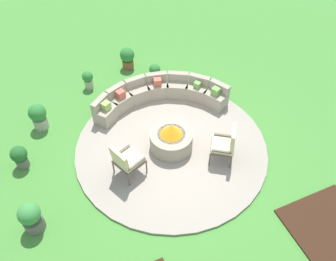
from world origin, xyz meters
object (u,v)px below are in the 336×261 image
object	(u,v)px
potted_plant_1	(31,217)
potted_plant_5	(155,72)
lounge_chair_front_right	(226,144)
curved_stone_bench	(159,95)
fire_pit	(171,139)
potted_plant_3	(38,116)
potted_plant_2	(88,79)
potted_plant_0	(20,156)
lounge_chair_front_left	(126,160)
potted_plant_4	(127,57)

from	to	relation	value
potted_plant_1	potted_plant_5	distance (m)	5.50
potted_plant_1	lounge_chair_front_right	bearing A→B (deg)	-0.03
curved_stone_bench	lounge_chair_front_right	xyz separation A→B (m)	(0.67, -2.48, 0.26)
curved_stone_bench	lounge_chair_front_right	world-z (taller)	lounge_chair_front_right
fire_pit	potted_plant_3	xyz separation A→B (m)	(-2.85, 2.06, 0.06)
lounge_chair_front_right	potted_plant_5	world-z (taller)	lounge_chair_front_right
potted_plant_1	potted_plant_5	xyz separation A→B (m)	(4.18, 3.57, -0.13)
potted_plant_2	potted_plant_3	bearing A→B (deg)	-146.19
lounge_chair_front_right	potted_plant_0	bearing A→B (deg)	102.65
potted_plant_0	potted_plant_2	size ratio (longest dim) A/B	1.10
lounge_chair_front_left	lounge_chair_front_right	size ratio (longest dim) A/B	0.98
lounge_chair_front_right	potted_plant_4	bearing A→B (deg)	45.65
potted_plant_5	lounge_chair_front_right	bearing A→B (deg)	-84.40
lounge_chair_front_left	potted_plant_0	size ratio (longest dim) A/B	1.59
potted_plant_1	potted_plant_4	distance (m)	5.74
curved_stone_bench	potted_plant_4	world-z (taller)	curved_stone_bench
potted_plant_2	potted_plant_5	xyz separation A→B (m)	(1.93, -0.41, -0.04)
lounge_chair_front_left	lounge_chair_front_right	xyz separation A→B (m)	(2.30, -0.49, 0.01)
potted_plant_1	potted_plant_4	xyz separation A→B (m)	(3.63, 4.44, -0.03)
potted_plant_1	potted_plant_3	distance (m)	2.99
lounge_chair_front_left	potted_plant_5	bearing A→B (deg)	125.30
fire_pit	potted_plant_3	distance (m)	3.51
curved_stone_bench	potted_plant_2	xyz separation A→B (m)	(-1.62, 1.49, -0.02)
curved_stone_bench	potted_plant_5	size ratio (longest dim) A/B	6.90
lounge_chair_front_left	potted_plant_2	size ratio (longest dim) A/B	1.75
fire_pit	curved_stone_bench	xyz separation A→B (m)	(0.35, 1.62, -0.01)
lounge_chair_front_left	potted_plant_1	world-z (taller)	lounge_chair_front_left
fire_pit	potted_plant_1	world-z (taller)	fire_pit
potted_plant_3	potted_plant_4	distance (m)	3.34
potted_plant_4	curved_stone_bench	bearing A→B (deg)	-83.20
lounge_chair_front_right	potted_plant_2	distance (m)	4.59
curved_stone_bench	lounge_chair_front_left	world-z (taller)	lounge_chair_front_left
curved_stone_bench	fire_pit	bearing A→B (deg)	-102.25
curved_stone_bench	potted_plant_1	distance (m)	4.59
lounge_chair_front_left	potted_plant_2	world-z (taller)	lounge_chair_front_left
potted_plant_2	potted_plant_4	distance (m)	1.46
fire_pit	potted_plant_2	distance (m)	3.36
fire_pit	potted_plant_1	bearing A→B (deg)	-166.28
lounge_chair_front_right	potted_plant_3	size ratio (longest dim) A/B	1.37
curved_stone_bench	potted_plant_4	xyz separation A→B (m)	(-0.23, 1.96, 0.04)
lounge_chair_front_right	potted_plant_4	distance (m)	4.54
lounge_chair_front_right	potted_plant_3	distance (m)	4.85
curved_stone_bench	potted_plant_5	world-z (taller)	curved_stone_bench
potted_plant_5	curved_stone_bench	bearing A→B (deg)	-106.19
fire_pit	potted_plant_2	world-z (taller)	fire_pit
fire_pit	potted_plant_4	distance (m)	3.59
lounge_chair_front_right	potted_plant_3	bearing A→B (deg)	87.20
potted_plant_0	potted_plant_3	world-z (taller)	potted_plant_3
lounge_chair_front_left	potted_plant_3	size ratio (longest dim) A/B	1.34
potted_plant_5	potted_plant_0	bearing A→B (deg)	-156.80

